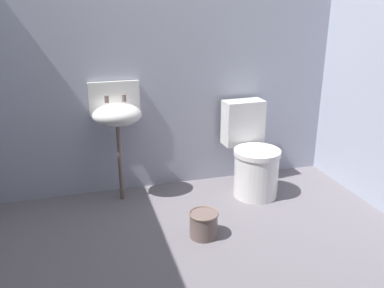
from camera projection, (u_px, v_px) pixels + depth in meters
The scene contains 5 objects.
ground_plane at pixel (204, 261), 2.76m from camera, with size 3.52×2.77×0.08m, color slate.
wall_back at pixel (162, 59), 3.48m from camera, with size 3.52×0.10×2.29m, color #A5A8BA.
toilet_near_wall at pixel (252, 157), 3.58m from camera, with size 0.42×0.61×0.78m.
sink at pixel (117, 113), 3.31m from camera, with size 0.42×0.35×0.99m.
bucket at pixel (204, 224), 2.95m from camera, with size 0.22×0.22×0.19m.
Camera 1 is at (-0.72, -2.22, 1.64)m, focal length 38.34 mm.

